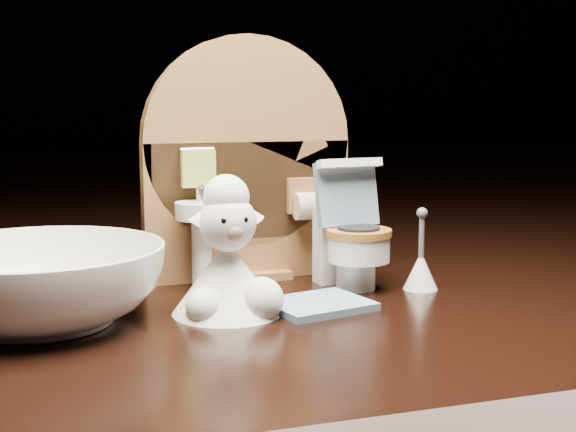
% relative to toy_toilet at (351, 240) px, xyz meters
% --- Properties ---
extents(backdrop_panel, '(0.13, 0.05, 0.15)m').
position_rel_toy_toilet_xyz_m(backdrop_panel, '(-0.05, 0.04, 0.04)').
color(backdrop_panel, brown).
rests_on(backdrop_panel, ground).
extents(toy_toilet, '(0.04, 0.05, 0.08)m').
position_rel_toy_toilet_xyz_m(toy_toilet, '(0.00, 0.00, 0.00)').
color(toy_toilet, white).
rests_on(toy_toilet, ground).
extents(bath_mat, '(0.06, 0.05, 0.00)m').
position_rel_toy_toilet_xyz_m(bath_mat, '(-0.04, -0.04, -0.03)').
color(bath_mat, slate).
rests_on(bath_mat, ground).
extents(toilet_brush, '(0.02, 0.02, 0.05)m').
position_rel_toy_toilet_xyz_m(toilet_brush, '(0.04, -0.02, -0.02)').
color(toilet_brush, white).
rests_on(toilet_brush, ground).
extents(plush_lamb, '(0.06, 0.06, 0.08)m').
position_rel_toy_toilet_xyz_m(plush_lamb, '(-0.08, -0.04, -0.00)').
color(plush_lamb, white).
rests_on(plush_lamb, ground).
extents(ceramic_bowl, '(0.14, 0.14, 0.04)m').
position_rel_toy_toilet_xyz_m(ceramic_bowl, '(-0.18, -0.03, -0.01)').
color(ceramic_bowl, white).
rests_on(ceramic_bowl, ground).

